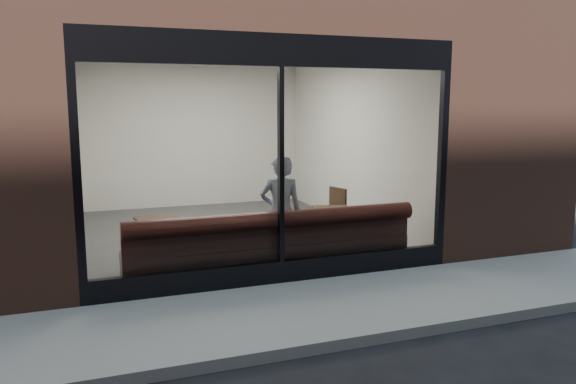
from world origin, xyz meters
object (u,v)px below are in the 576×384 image
object	(u,v)px
banquette	(271,258)
cafe_chair_right	(329,231)
person	(281,213)
cafe_table_right	(331,209)
cafe_table_left	(158,220)

from	to	relation	value
banquette	cafe_chair_right	world-z (taller)	banquette
person	cafe_chair_right	world-z (taller)	person
cafe_table_right	cafe_chair_right	xyz separation A→B (m)	(0.27, 0.67, -0.50)
banquette	person	xyz separation A→B (m)	(0.21, 0.21, 0.59)
banquette	cafe_chair_right	bearing A→B (deg)	40.60
cafe_table_left	cafe_chair_right	bearing A→B (deg)	10.30
cafe_table_left	cafe_table_right	bearing A→B (deg)	-3.41
banquette	person	size ratio (longest dim) A/B	2.45
cafe_table_left	cafe_table_right	distance (m)	2.59
cafe_chair_right	cafe_table_right	bearing A→B (deg)	53.03
banquette	person	bearing A→B (deg)	44.29
person	cafe_table_left	xyz separation A→B (m)	(-1.64, 0.49, -0.08)
cafe_table_left	cafe_table_right	world-z (taller)	same
cafe_table_left	cafe_table_right	size ratio (longest dim) A/B	1.03
cafe_table_left	cafe_chair_right	world-z (taller)	cafe_table_left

